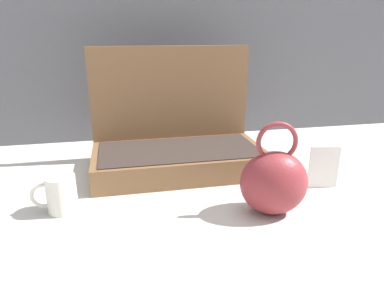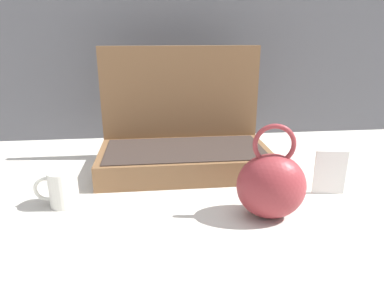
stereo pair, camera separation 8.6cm
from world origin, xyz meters
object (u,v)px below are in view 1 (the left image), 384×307
(open_suitcase, at_px, (178,142))
(info_card_left, at_px, (324,167))
(coffee_mug, at_px, (60,194))
(teal_pouch_handbag, at_px, (274,182))

(open_suitcase, xyz_separation_m, info_card_left, (0.36, -0.24, -0.02))
(info_card_left, bearing_deg, open_suitcase, 154.76)
(coffee_mug, bearing_deg, info_card_left, -0.73)
(open_suitcase, relative_size, info_card_left, 4.32)
(open_suitcase, distance_m, info_card_left, 0.44)
(open_suitcase, xyz_separation_m, coffee_mug, (-0.33, -0.24, -0.04))
(coffee_mug, distance_m, info_card_left, 0.69)
(open_suitcase, distance_m, teal_pouch_handbag, 0.39)
(teal_pouch_handbag, height_order, info_card_left, teal_pouch_handbag)
(open_suitcase, distance_m, coffee_mug, 0.41)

